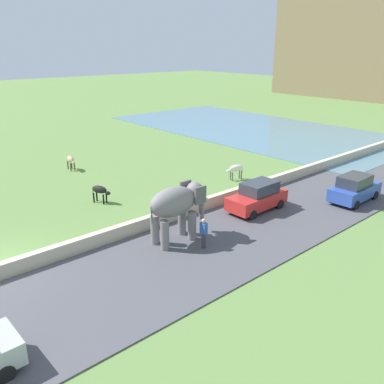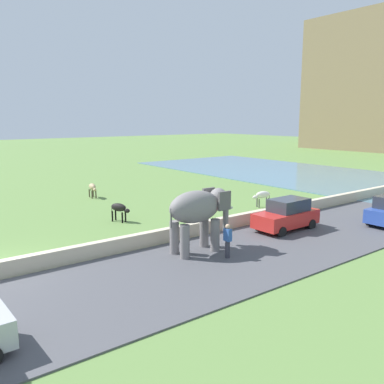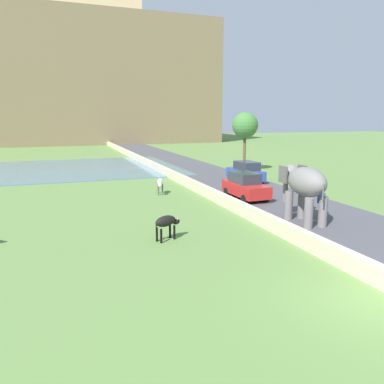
% 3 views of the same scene
% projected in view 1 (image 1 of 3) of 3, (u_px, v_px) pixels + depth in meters
% --- Properties ---
extents(road_surface, '(7.00, 120.00, 0.06)m').
position_uv_depth(road_surface, '(329.00, 196.00, 27.43)').
color(road_surface, '#4C4C51').
rests_on(road_surface, ground).
extents(barrier_wall, '(0.40, 110.00, 0.73)m').
position_uv_depth(barrier_wall, '(266.00, 184.00, 28.77)').
color(barrier_wall, beige).
rests_on(barrier_wall, ground).
extents(lake, '(36.00, 18.00, 0.08)m').
position_uv_depth(lake, '(252.00, 128.00, 49.57)').
color(lake, slate).
rests_on(lake, ground).
extents(elephant, '(1.45, 3.47, 2.99)m').
position_uv_depth(elephant, '(177.00, 205.00, 20.46)').
color(elephant, slate).
rests_on(elephant, ground).
extents(person_beside_elephant, '(0.36, 0.22, 1.63)m').
position_uv_depth(person_beside_elephant, '(204.00, 233.00, 20.05)').
color(person_beside_elephant, '#33333D').
rests_on(person_beside_elephant, ground).
extents(car_blue, '(1.86, 4.03, 1.80)m').
position_uv_depth(car_blue, '(355.00, 188.00, 26.18)').
color(car_blue, '#2D4CA8').
rests_on(car_blue, ground).
extents(car_red, '(1.84, 4.02, 1.80)m').
position_uv_depth(car_red, '(257.00, 197.00, 24.77)').
color(car_red, red).
rests_on(car_red, ground).
extents(cow_black, '(1.40, 0.87, 1.15)m').
position_uv_depth(cow_black, '(100.00, 190.00, 26.00)').
color(cow_black, black).
rests_on(cow_black, ground).
extents(cow_white, '(0.74, 1.42, 1.15)m').
position_uv_depth(cow_white, '(236.00, 169.00, 30.50)').
color(cow_white, silver).
rests_on(cow_white, ground).
extents(cow_tan, '(1.42, 0.59, 1.15)m').
position_uv_depth(cow_tan, '(71.00, 160.00, 32.91)').
color(cow_tan, tan).
rests_on(cow_tan, ground).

